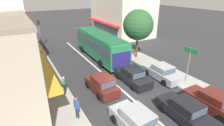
{
  "coord_description": "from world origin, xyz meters",
  "views": [
    {
      "loc": [
        -7.45,
        -10.91,
        8.41
      ],
      "look_at": [
        0.9,
        3.91,
        1.2
      ],
      "focal_mm": 28.0,
      "sensor_mm": 36.0,
      "label": 1
    }
  ],
  "objects_px": {
    "street_tree_right": "(138,25)",
    "pedestrian_browsing_midblock": "(77,107)",
    "parked_sedan_kerb_second": "(162,72)",
    "parked_sedan_kerb_front": "(213,102)",
    "traffic_light_downstreet": "(39,29)",
    "hatchback_queue_gap_filler": "(102,84)",
    "directional_road_sign": "(190,57)",
    "sedan_adjacent_lane_trail": "(186,111)",
    "hatchback_behind_bus_near": "(135,121)",
    "city_bus": "(100,44)",
    "pedestrian_with_handbag_near": "(64,84)",
    "sedan_adjacent_lane_lead": "(133,76)"
  },
  "relations": [
    {
      "from": "hatchback_behind_bus_near",
      "to": "sedan_adjacent_lane_trail",
      "type": "bearing_deg",
      "value": -14.06
    },
    {
      "from": "hatchback_queue_gap_filler",
      "to": "traffic_light_downstreet",
      "type": "height_order",
      "value": "traffic_light_downstreet"
    },
    {
      "from": "traffic_light_downstreet",
      "to": "city_bus",
      "type": "bearing_deg",
      "value": -55.11
    },
    {
      "from": "parked_sedan_kerb_front",
      "to": "parked_sedan_kerb_second",
      "type": "distance_m",
      "value": 5.56
    },
    {
      "from": "parked_sedan_kerb_front",
      "to": "street_tree_right",
      "type": "height_order",
      "value": "street_tree_right"
    },
    {
      "from": "hatchback_queue_gap_filler",
      "to": "parked_sedan_kerb_second",
      "type": "height_order",
      "value": "hatchback_queue_gap_filler"
    },
    {
      "from": "parked_sedan_kerb_second",
      "to": "traffic_light_downstreet",
      "type": "bearing_deg",
      "value": 117.72
    },
    {
      "from": "sedan_adjacent_lane_lead",
      "to": "pedestrian_with_handbag_near",
      "type": "distance_m",
      "value": 6.45
    },
    {
      "from": "hatchback_behind_bus_near",
      "to": "pedestrian_browsing_midblock",
      "type": "bearing_deg",
      "value": 136.52
    },
    {
      "from": "sedan_adjacent_lane_lead",
      "to": "directional_road_sign",
      "type": "distance_m",
      "value": 5.52
    },
    {
      "from": "parked_sedan_kerb_second",
      "to": "street_tree_right",
      "type": "distance_m",
      "value": 7.12
    },
    {
      "from": "city_bus",
      "to": "sedan_adjacent_lane_trail",
      "type": "bearing_deg",
      "value": -90.18
    },
    {
      "from": "sedan_adjacent_lane_trail",
      "to": "parked_sedan_kerb_second",
      "type": "relative_size",
      "value": 1.01
    },
    {
      "from": "sedan_adjacent_lane_lead",
      "to": "parked_sedan_kerb_front",
      "type": "distance_m",
      "value": 6.91
    },
    {
      "from": "parked_sedan_kerb_front",
      "to": "street_tree_right",
      "type": "xyz_separation_m",
      "value": [
        1.57,
        11.53,
        3.66
      ]
    },
    {
      "from": "sedan_adjacent_lane_trail",
      "to": "street_tree_right",
      "type": "height_order",
      "value": "street_tree_right"
    },
    {
      "from": "traffic_light_downstreet",
      "to": "pedestrian_with_handbag_near",
      "type": "height_order",
      "value": "traffic_light_downstreet"
    },
    {
      "from": "hatchback_behind_bus_near",
      "to": "directional_road_sign",
      "type": "height_order",
      "value": "directional_road_sign"
    },
    {
      "from": "hatchback_queue_gap_filler",
      "to": "parked_sedan_kerb_front",
      "type": "bearing_deg",
      "value": -45.91
    },
    {
      "from": "city_bus",
      "to": "directional_road_sign",
      "type": "xyz_separation_m",
      "value": [
        4.3,
        -10.15,
        0.8
      ]
    },
    {
      "from": "city_bus",
      "to": "parked_sedan_kerb_front",
      "type": "relative_size",
      "value": 2.59
    },
    {
      "from": "sedan_adjacent_lane_trail",
      "to": "sedan_adjacent_lane_lead",
      "type": "bearing_deg",
      "value": 90.93
    },
    {
      "from": "parked_sedan_kerb_front",
      "to": "pedestrian_browsing_midblock",
      "type": "relative_size",
      "value": 2.58
    },
    {
      "from": "hatchback_behind_bus_near",
      "to": "city_bus",
      "type": "bearing_deg",
      "value": 73.97
    },
    {
      "from": "parked_sedan_kerb_second",
      "to": "pedestrian_browsing_midblock",
      "type": "bearing_deg",
      "value": -170.19
    },
    {
      "from": "directional_road_sign",
      "to": "pedestrian_browsing_midblock",
      "type": "relative_size",
      "value": 2.21
    },
    {
      "from": "street_tree_right",
      "to": "hatchback_behind_bus_near",
      "type": "bearing_deg",
      "value": -127.16
    },
    {
      "from": "sedan_adjacent_lane_trail",
      "to": "directional_road_sign",
      "type": "xyz_separation_m",
      "value": [
        4.34,
        3.5,
        2.01
      ]
    },
    {
      "from": "directional_road_sign",
      "to": "pedestrian_with_handbag_near",
      "type": "height_order",
      "value": "directional_road_sign"
    },
    {
      "from": "parked_sedan_kerb_front",
      "to": "traffic_light_downstreet",
      "type": "bearing_deg",
      "value": 110.93
    },
    {
      "from": "city_bus",
      "to": "sedan_adjacent_lane_lead",
      "type": "xyz_separation_m",
      "value": [
        -0.14,
        -7.57,
        -1.22
      ]
    },
    {
      "from": "hatchback_queue_gap_filler",
      "to": "directional_road_sign",
      "type": "distance_m",
      "value": 8.42
    },
    {
      "from": "sedan_adjacent_lane_lead",
      "to": "parked_sedan_kerb_second",
      "type": "relative_size",
      "value": 0.99
    },
    {
      "from": "sedan_adjacent_lane_trail",
      "to": "pedestrian_with_handbag_near",
      "type": "relative_size",
      "value": 2.62
    },
    {
      "from": "directional_road_sign",
      "to": "pedestrian_browsing_midblock",
      "type": "xyz_separation_m",
      "value": [
        -10.86,
        0.16,
        -1.61
      ]
    },
    {
      "from": "parked_sedan_kerb_second",
      "to": "street_tree_right",
      "type": "bearing_deg",
      "value": 77.93
    },
    {
      "from": "parked_sedan_kerb_second",
      "to": "traffic_light_downstreet",
      "type": "xyz_separation_m",
      "value": [
        -8.87,
        16.89,
        2.19
      ]
    },
    {
      "from": "street_tree_right",
      "to": "pedestrian_browsing_midblock",
      "type": "distance_m",
      "value": 13.58
    },
    {
      "from": "sedan_adjacent_lane_lead",
      "to": "traffic_light_downstreet",
      "type": "height_order",
      "value": "traffic_light_downstreet"
    },
    {
      "from": "street_tree_right",
      "to": "parked_sedan_kerb_second",
      "type": "bearing_deg",
      "value": -102.07
    },
    {
      "from": "street_tree_right",
      "to": "city_bus",
      "type": "bearing_deg",
      "value": 150.5
    },
    {
      "from": "city_bus",
      "to": "sedan_adjacent_lane_lead",
      "type": "distance_m",
      "value": 7.67
    },
    {
      "from": "sedan_adjacent_lane_trail",
      "to": "pedestrian_with_handbag_near",
      "type": "xyz_separation_m",
      "value": [
        -6.45,
        7.09,
        0.4
      ]
    },
    {
      "from": "directional_road_sign",
      "to": "parked_sedan_kerb_second",
      "type": "bearing_deg",
      "value": 127.53
    },
    {
      "from": "traffic_light_downstreet",
      "to": "directional_road_sign",
      "type": "bearing_deg",
      "value": -61.25
    },
    {
      "from": "hatchback_behind_bus_near",
      "to": "sedan_adjacent_lane_trail",
      "type": "distance_m",
      "value": 3.73
    },
    {
      "from": "parked_sedan_kerb_front",
      "to": "traffic_light_downstreet",
      "type": "distance_m",
      "value": 24.13
    },
    {
      "from": "directional_road_sign",
      "to": "pedestrian_with_handbag_near",
      "type": "distance_m",
      "value": 11.49
    },
    {
      "from": "parked_sedan_kerb_front",
      "to": "sedan_adjacent_lane_trail",
      "type": "bearing_deg",
      "value": 174.54
    },
    {
      "from": "hatchback_behind_bus_near",
      "to": "street_tree_right",
      "type": "bearing_deg",
      "value": 52.84
    }
  ]
}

